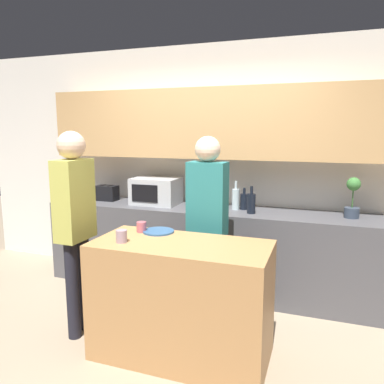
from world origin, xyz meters
TOP-DOWN VIEW (x-y plane):
  - ground_plane at (0.00, 0.00)m, footprint 14.00×14.00m
  - back_wall at (0.00, 1.66)m, footprint 6.40×0.40m
  - back_counter at (0.00, 1.39)m, footprint 3.60×0.62m
  - kitchen_island at (0.22, 0.12)m, footprint 1.35×0.64m
  - microwave at (-0.59, 1.43)m, footprint 0.52×0.39m
  - toaster at (-1.25, 1.43)m, footprint 0.26×0.16m
  - potted_plant at (1.48, 1.43)m, footprint 0.14×0.14m
  - bottle_0 at (0.34, 1.43)m, footprint 0.08×0.08m
  - bottle_1 at (0.42, 1.47)m, footprint 0.08×0.08m
  - bottle_2 at (0.53, 1.30)m, footprint 0.08×0.08m
  - plate_on_island at (-0.06, 0.34)m, footprint 0.26×0.26m
  - cup_0 at (-0.20, 0.30)m, footprint 0.08×0.08m
  - cup_1 at (-0.21, -0.01)m, footprint 0.08×0.08m
  - person_left at (-0.73, 0.13)m, footprint 0.23×0.34m
  - person_center at (0.25, 0.70)m, footprint 0.35×0.22m

SIDE VIEW (x-z plane):
  - ground_plane at x=0.00m, z-range 0.00..0.00m
  - kitchen_island at x=0.22m, z-range 0.00..0.92m
  - back_counter at x=0.00m, z-range 0.00..0.92m
  - plate_on_island at x=-0.06m, z-range 0.92..0.93m
  - cup_0 at x=-0.20m, z-range 0.92..1.00m
  - cup_1 at x=-0.21m, z-range 0.92..1.01m
  - bottle_1 at x=0.42m, z-range 0.89..1.12m
  - toaster at x=-1.25m, z-range 0.92..1.10m
  - person_center at x=0.25m, z-range 0.17..1.87m
  - bottle_2 at x=0.53m, z-range 0.88..1.17m
  - bottle_0 at x=0.34m, z-range 0.88..1.19m
  - person_left at x=-0.73m, z-range 0.18..1.93m
  - microwave at x=-0.59m, z-range 0.92..1.22m
  - potted_plant at x=1.48m, z-range 0.92..1.31m
  - back_wall at x=0.00m, z-range 0.19..2.89m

